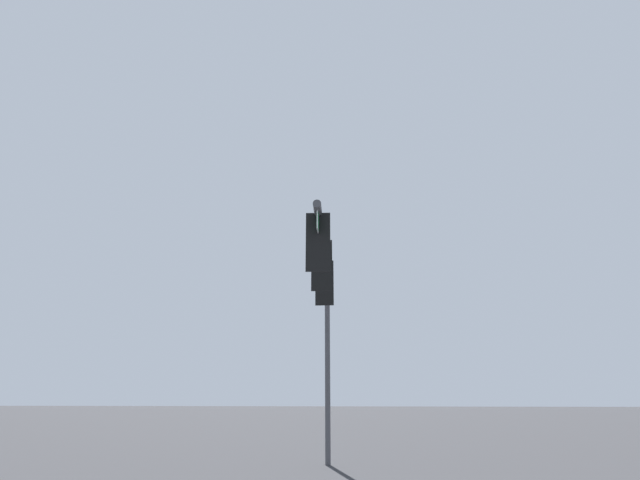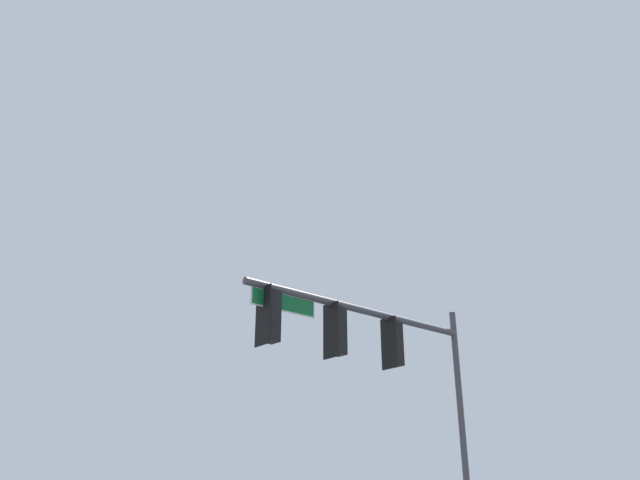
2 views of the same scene
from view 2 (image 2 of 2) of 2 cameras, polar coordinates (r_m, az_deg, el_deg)
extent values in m
cylinder|color=#47474C|center=(17.48, 12.87, -16.49)|extent=(0.17, 0.17, 6.32)
cylinder|color=#47474C|center=(15.43, 3.98, -6.45)|extent=(6.90, 1.17, 0.17)
cube|color=black|center=(15.84, 6.31, -9.32)|extent=(0.10, 0.52, 1.30)
cube|color=black|center=(15.98, 6.80, -9.41)|extent=(0.40, 0.37, 1.10)
cylinder|color=black|center=(16.13, 6.69, -7.31)|extent=(0.04, 0.04, 0.12)
cylinder|color=#340503|center=(16.20, 7.24, -8.37)|extent=(0.06, 0.22, 0.22)
cylinder|color=#392D05|center=(16.12, 7.30, -9.51)|extent=(0.06, 0.22, 0.22)
cylinder|color=green|center=(16.04, 7.36, -10.65)|extent=(0.06, 0.22, 0.22)
cube|color=black|center=(14.57, 1.00, -8.23)|extent=(0.10, 0.52, 1.30)
cube|color=black|center=(14.69, 1.57, -8.35)|extent=(0.40, 0.37, 1.10)
cylinder|color=black|center=(14.85, 1.54, -6.07)|extent=(0.04, 0.04, 0.12)
cylinder|color=#340503|center=(14.90, 2.14, -7.25)|extent=(0.06, 0.22, 0.22)
cylinder|color=#392D05|center=(14.82, 2.15, -8.47)|extent=(0.06, 0.22, 0.22)
cylinder|color=green|center=(14.74, 2.17, -9.72)|extent=(0.06, 0.22, 0.22)
cube|color=black|center=(13.44, -5.23, -6.86)|extent=(0.10, 0.52, 1.30)
cube|color=black|center=(13.55, -4.57, -7.01)|extent=(0.40, 0.37, 1.10)
cylinder|color=black|center=(13.73, -4.49, -4.57)|extent=(0.04, 0.04, 0.12)
cylinder|color=#340503|center=(13.75, -3.84, -5.85)|extent=(0.06, 0.22, 0.22)
cylinder|color=#392D05|center=(13.66, -3.88, -7.17)|extent=(0.06, 0.22, 0.22)
cylinder|color=green|center=(13.57, -3.92, -8.51)|extent=(0.06, 0.22, 0.22)
cube|color=#0F602D|center=(13.85, -3.35, -5.72)|extent=(1.67, 0.28, 0.35)
cube|color=white|center=(13.85, -3.35, -5.72)|extent=(1.73, 0.27, 0.41)
camera|label=1|loc=(10.55, -56.08, -10.41)|focal=28.00mm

